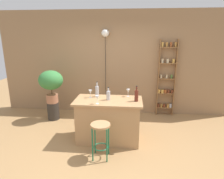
# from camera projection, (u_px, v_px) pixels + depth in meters

# --- Properties ---
(ground) EXTENTS (12.00, 12.00, 0.00)m
(ground) POSITION_uv_depth(u_px,v_px,m) (107.00, 147.00, 3.92)
(ground) COLOR #A37A4C
(back_wall) EXTENTS (6.40, 0.10, 2.80)m
(back_wall) POSITION_uv_depth(u_px,v_px,m) (115.00, 63.00, 5.42)
(back_wall) COLOR #997551
(back_wall) RESTS_ON ground
(kitchen_counter) EXTENTS (1.36, 0.72, 0.89)m
(kitchen_counter) POSITION_uv_depth(u_px,v_px,m) (108.00, 120.00, 4.09)
(kitchen_counter) COLOR tan
(kitchen_counter) RESTS_ON ground
(bar_stool) EXTENTS (0.35, 0.35, 0.66)m
(bar_stool) POSITION_uv_depth(u_px,v_px,m) (101.00, 133.00, 3.46)
(bar_stool) COLOR #196642
(bar_stool) RESTS_ON ground
(spice_shelf) EXTENTS (0.45, 0.12, 2.06)m
(spice_shelf) POSITION_uv_depth(u_px,v_px,m) (166.00, 79.00, 5.26)
(spice_shelf) COLOR olive
(spice_shelf) RESTS_ON ground
(plant_stool) EXTENTS (0.30, 0.30, 0.46)m
(plant_stool) POSITION_uv_depth(u_px,v_px,m) (53.00, 111.00, 5.17)
(plant_stool) COLOR #2D2823
(plant_stool) RESTS_ON ground
(potted_plant) EXTENTS (0.61, 0.55, 0.84)m
(potted_plant) POSITION_uv_depth(u_px,v_px,m) (51.00, 82.00, 4.96)
(potted_plant) COLOR #A86B4C
(potted_plant) RESTS_ON plant_stool
(bottle_sauce_amber) EXTENTS (0.07, 0.07, 0.33)m
(bottle_sauce_amber) POSITION_uv_depth(u_px,v_px,m) (97.00, 91.00, 4.14)
(bottle_sauce_amber) COLOR #B2B2B7
(bottle_sauce_amber) RESTS_ON kitchen_counter
(bottle_spirits_clear) EXTENTS (0.08, 0.08, 0.26)m
(bottle_spirits_clear) POSITION_uv_depth(u_px,v_px,m) (108.00, 95.00, 3.95)
(bottle_spirits_clear) COLOR #B2B2B7
(bottle_spirits_clear) RESTS_ON kitchen_counter
(bottle_vinegar) EXTENTS (0.08, 0.08, 0.31)m
(bottle_vinegar) POSITION_uv_depth(u_px,v_px,m) (136.00, 95.00, 3.86)
(bottle_vinegar) COLOR #5B2319
(bottle_vinegar) RESTS_ON kitchen_counter
(wine_glass_left) EXTENTS (0.07, 0.07, 0.16)m
(wine_glass_left) POSITION_uv_depth(u_px,v_px,m) (97.00, 98.00, 3.71)
(wine_glass_left) COLOR silver
(wine_glass_left) RESTS_ON kitchen_counter
(wine_glass_center) EXTENTS (0.07, 0.07, 0.16)m
(wine_glass_center) POSITION_uv_depth(u_px,v_px,m) (90.00, 92.00, 4.09)
(wine_glass_center) COLOR silver
(wine_glass_center) RESTS_ON kitchen_counter
(wine_glass_right) EXTENTS (0.07, 0.07, 0.16)m
(wine_glass_right) POSITION_uv_depth(u_px,v_px,m) (128.00, 91.00, 4.16)
(wine_glass_right) COLOR silver
(wine_glass_right) RESTS_ON kitchen_counter
(pendant_globe_light) EXTENTS (0.20, 0.20, 2.30)m
(pendant_globe_light) POSITION_uv_depth(u_px,v_px,m) (105.00, 35.00, 5.13)
(pendant_globe_light) COLOR black
(pendant_globe_light) RESTS_ON ground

